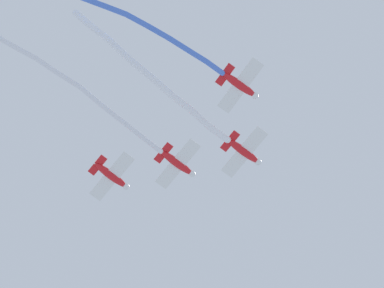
{
  "coord_description": "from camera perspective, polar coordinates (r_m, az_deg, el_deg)",
  "views": [
    {
      "loc": [
        27.12,
        -13.5,
        3.3
      ],
      "look_at": [
        2.6,
        -3.75,
        81.15
      ],
      "focal_mm": 60.49,
      "sensor_mm": 36.0,
      "label": 1
    }
  ],
  "objects": [
    {
      "name": "airplane_lead",
      "position": [
        82.82,
        4.61,
        -0.67
      ],
      "size": [
        7.68,
        5.87,
        1.9
      ],
      "rotation": [
        0.0,
        0.0,
        1.84
      ],
      "color": "red"
    },
    {
      "name": "smoke_trail_lead",
      "position": [
        81.26,
        -3.55,
        5.88
      ],
      "size": [
        8.52,
        24.1,
        3.72
      ],
      "color": "white"
    },
    {
      "name": "airplane_left_wing",
      "position": [
        83.12,
        -1.28,
        -1.72
      ],
      "size": [
        7.68,
        5.87,
        1.9
      ],
      "rotation": [
        0.0,
        0.0,
        1.85
      ],
      "color": "red"
    },
    {
      "name": "smoke_trail_left_wing",
      "position": [
        82.55,
        -10.09,
        4.79
      ],
      "size": [
        6.82,
        26.17,
        2.92
      ],
      "color": "white"
    },
    {
      "name": "airplane_right_wing",
      "position": [
        80.61,
        4.26,
        5.2
      ],
      "size": [
        7.69,
        5.85,
        1.9
      ],
      "rotation": [
        0.0,
        0.0,
        1.8
      ],
      "color": "red"
    },
    {
      "name": "smoke_trail_right_wing",
      "position": [
        78.06,
        -4.94,
        10.51
      ],
      "size": [
        3.55,
        24.7,
        2.75
      ],
      "color": "#4C75DB"
    },
    {
      "name": "airplane_slot",
      "position": [
        84.04,
        -7.09,
        -2.8
      ],
      "size": [
        7.67,
        5.87,
        1.9
      ],
      "rotation": [
        0.0,
        0.0,
        1.88
      ],
      "color": "red"
    }
  ]
}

